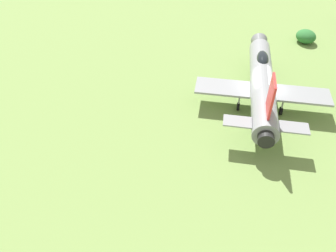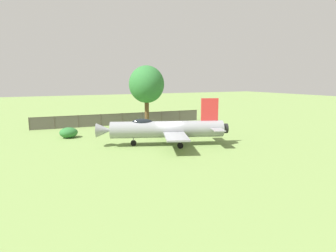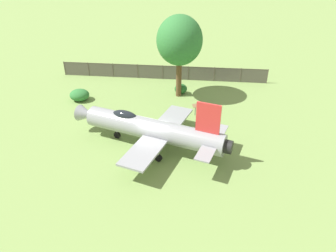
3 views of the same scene
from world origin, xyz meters
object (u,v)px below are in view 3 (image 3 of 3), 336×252
(shade_tree, at_px, (180,41))
(shrub_near_fence, at_px, (79,95))
(display_jet, at_px, (149,128))
(shrub_by_tree, at_px, (181,89))
(info_plaque, at_px, (195,107))

(shade_tree, xyz_separation_m, shrub_near_fence, (1.64, -10.60, -5.47))
(shrub_near_fence, bearing_deg, shade_tree, 98.80)
(shade_tree, bearing_deg, display_jet, -12.55)
(shrub_near_fence, relative_size, shrub_by_tree, 1.48)
(shrub_by_tree, bearing_deg, info_plaque, 16.07)
(shade_tree, height_order, shrub_near_fence, shade_tree)
(shrub_near_fence, bearing_deg, shrub_by_tree, 101.51)
(shade_tree, xyz_separation_m, shrub_by_tree, (-0.57, 0.25, -5.51))
(display_jet, distance_m, shrub_by_tree, 11.01)
(shrub_near_fence, height_order, shrub_by_tree, shrub_near_fence)
(display_jet, relative_size, info_plaque, 11.49)
(display_jet, height_order, shrub_near_fence, display_jet)
(display_jet, xyz_separation_m, info_plaque, (-5.64, 3.94, -0.87))
(shrub_by_tree, bearing_deg, shrub_near_fence, -78.49)
(shade_tree, bearing_deg, info_plaque, 20.85)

